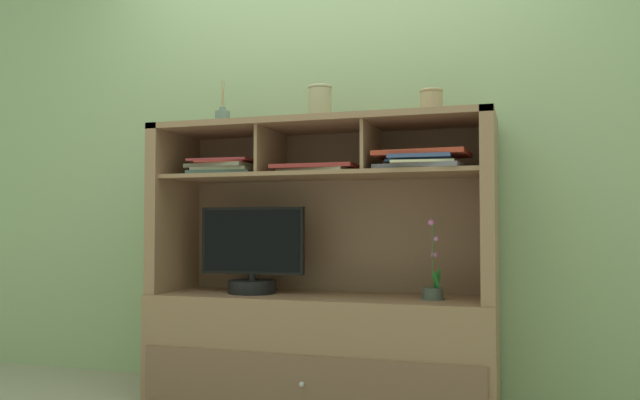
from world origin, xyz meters
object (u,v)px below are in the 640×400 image
Objects in this scene: media_console at (321,314)px; magazine_stack_left at (422,160)px; diffuser_bottle at (223,119)px; tv_monitor at (252,258)px; magazine_stack_right at (316,169)px; accent_vase at (431,103)px; ceramic_vase at (320,104)px; magazine_stack_centre at (226,168)px; potted_orchid at (433,287)px.

magazine_stack_left is at bearing -8.70° from media_console.
magazine_stack_left is at bearing -5.40° from diffuser_bottle.
tv_monitor is 1.36× the size of magazine_stack_right.
accent_vase is at bearing 2.28° from tv_monitor.
ceramic_vase is at bearing 172.05° from magazine_stack_left.
magazine_stack_centre is at bearing -178.41° from ceramic_vase.
magazine_stack_left reaches higher than potted_orchid.
media_console is 4.67× the size of magazine_stack_centre.
media_console reaches higher than potted_orchid.
magazine_stack_centre reaches higher than potted_orchid.
magazine_stack_right is (-0.51, 0.02, -0.02)m from magazine_stack_left.
ceramic_vase is at bearing 87.44° from magazine_stack_right.
ceramic_vase is at bearing 3.86° from tv_monitor.
ceramic_vase is 0.54m from accent_vase.
media_console reaches higher than magazine_stack_centre.
magazine_stack_right is at bearing -4.72° from magazine_stack_centre.
media_console is 13.09× the size of accent_vase.
magazine_stack_centre is at bearing 175.28° from magazine_stack_right.
accent_vase is at bearing -0.87° from diffuser_bottle.
magazine_stack_left is at bearing -1.78° from magazine_stack_right.
tv_monitor is at bearing 174.80° from magazine_stack_right.
ceramic_vase is at bearing -90.00° from media_console.
potted_orchid is at bearing 3.34° from magazine_stack_right.
magazine_stack_left is at bearing -3.24° from magazine_stack_centre.
ceramic_vase is (-0.55, 0.02, 0.87)m from potted_orchid.
media_console is 1.12m from diffuser_bottle.
diffuser_bottle reaches higher than tv_monitor.
diffuser_bottle is (-0.54, 0.02, 0.98)m from media_console.
tv_monitor is 4.27× the size of accent_vase.
magazine_stack_right is 0.61m from diffuser_bottle.
potted_orchid is at bearing -0.49° from magazine_stack_centre.
media_console reaches higher than tv_monitor.
potted_orchid is 0.92× the size of magazine_stack_right.
magazine_stack_centre is 1.07m from accent_vase.
potted_orchid is 1.50× the size of diffuser_bottle.
accent_vase is (0.54, 0.01, -0.03)m from ceramic_vase.
ceramic_vase is (0.00, 0.05, 0.32)m from magazine_stack_right.
diffuser_bottle is (-0.54, 0.08, 0.28)m from magazine_stack_right.
magazine_stack_right is 2.24× the size of ceramic_vase.
tv_monitor is 0.56m from magazine_stack_right.
media_console is 0.89m from magazine_stack_left.
diffuser_bottle is 0.54m from ceramic_vase.
media_console is at bearing 171.30° from magazine_stack_left.
tv_monitor is 1.48× the size of potted_orchid.
potted_orchid is at bearing -3.08° from media_console.
magazine_stack_left is 0.51m from magazine_stack_right.
media_console is at bearing 4.96° from tv_monitor.
media_console is 4.53× the size of potted_orchid.
diffuser_bottle is (-0.19, 0.05, 0.71)m from tv_monitor.
media_console is 0.57m from potted_orchid.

